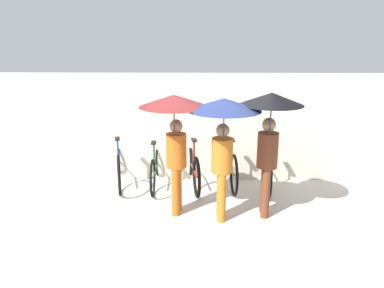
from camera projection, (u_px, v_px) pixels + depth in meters
ground_plane at (190, 228)px, 5.61m from camera, size 30.00×30.00×0.00m
back_wall at (193, 128)px, 7.31m from camera, size 10.85×0.12×2.10m
parked_bicycle_0 at (119, 164)px, 7.21m from camera, size 0.55×1.78×1.03m
parked_bicycle_1 at (156, 167)px, 7.16m from camera, size 0.44×1.72×0.98m
parked_bicycle_2 at (193, 166)px, 7.14m from camera, size 0.46×1.81×1.03m
parked_bicycle_3 at (230, 164)px, 7.21m from camera, size 0.44×1.84×1.10m
parked_bicycle_4 at (267, 167)px, 7.12m from camera, size 0.44×1.81×1.11m
pedestrian_leading at (175, 120)px, 5.59m from camera, size 1.04×1.04×1.95m
pedestrian_center at (223, 124)px, 5.39m from camera, size 1.06×1.06×1.94m
pedestrian_trailing at (270, 123)px, 5.53m from camera, size 0.93×0.93×2.00m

